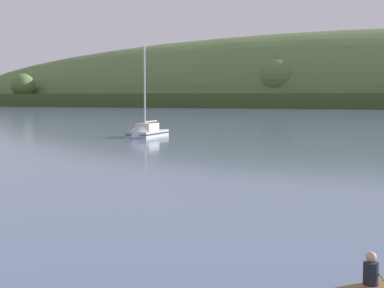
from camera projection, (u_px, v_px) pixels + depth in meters
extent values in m
cube|color=#3C4E24|center=(321.00, 100.00, 225.29)|extent=(544.78, 77.25, 5.14)
ellipsoid|color=#56703D|center=(381.00, 106.00, 243.31)|extent=(435.93, 98.55, 63.79)
sphere|color=#56703D|center=(23.00, 86.00, 258.25)|extent=(10.72, 10.72, 10.72)
sphere|color=#56703D|center=(278.00, 79.00, 217.53)|extent=(15.10, 15.10, 15.10)
cube|color=#ADB2BC|center=(148.00, 136.00, 59.22)|extent=(2.33, 5.86, 1.03)
cone|color=#ADB2BC|center=(136.00, 137.00, 56.49)|extent=(2.18, 1.49, 2.16)
cube|color=black|center=(148.00, 133.00, 59.21)|extent=(2.35, 5.86, 0.13)
cube|color=#BCB299|center=(147.00, 127.00, 59.01)|extent=(1.57, 2.64, 0.76)
cylinder|color=silver|center=(145.00, 89.00, 58.15)|extent=(0.16, 0.16, 8.55)
cylinder|color=silver|center=(151.00, 121.00, 59.86)|extent=(0.17, 3.06, 0.13)
cylinder|color=black|center=(371.00, 275.00, 12.06)|extent=(0.45, 0.45, 0.55)
sphere|color=tan|center=(371.00, 257.00, 12.03)|extent=(0.22, 0.22, 0.22)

